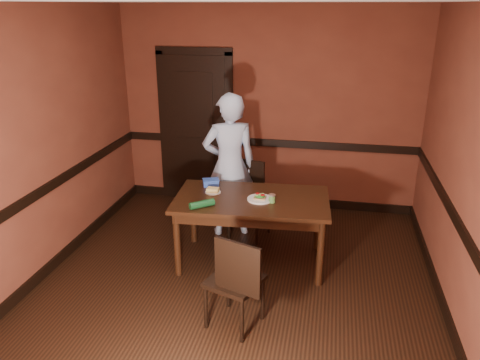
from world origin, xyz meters
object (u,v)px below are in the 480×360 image
at_px(chair_near, 235,279).
at_px(person, 230,166).
at_px(chair_far, 249,201).
at_px(sauce_jar, 272,198).
at_px(sandwich_plate, 260,198).
at_px(cheese_saucer, 213,191).
at_px(food_tub, 211,182).
at_px(dining_table, 251,230).

relative_size(chair_near, person, 0.52).
bearing_deg(chair_near, chair_far, -64.46).
relative_size(chair_near, sauce_jar, 10.53).
bearing_deg(chair_far, sauce_jar, -47.01).
height_order(chair_far, sandwich_plate, chair_far).
relative_size(chair_near, cheese_saucer, 5.35).
bearing_deg(sauce_jar, sandwich_plate, 163.38).
distance_m(chair_near, food_tub, 1.51).
distance_m(chair_far, sandwich_plate, 0.74).
distance_m(chair_near, person, 1.85).
bearing_deg(chair_near, food_tub, -47.99).
bearing_deg(cheese_saucer, sandwich_plate, -10.30).
height_order(person, sandwich_plate, person).
bearing_deg(person, dining_table, 99.38).
distance_m(dining_table, sauce_jar, 0.48).
xyz_separation_m(dining_table, person, (-0.38, 0.66, 0.49)).
height_order(dining_table, chair_far, chair_far).
bearing_deg(food_tub, dining_table, -48.34).
distance_m(person, sandwich_plate, 0.84).
xyz_separation_m(dining_table, sandwich_plate, (0.09, -0.03, 0.40)).
bearing_deg(sandwich_plate, cheese_saucer, 169.70).
height_order(dining_table, food_tub, food_tub).
bearing_deg(food_tub, cheese_saucer, -91.07).
height_order(person, sauce_jar, person).
distance_m(dining_table, chair_far, 0.62).
bearing_deg(cheese_saucer, chair_far, 60.02).
bearing_deg(person, sauce_jar, 108.87).
bearing_deg(sauce_jar, chair_near, -99.93).
bearing_deg(sandwich_plate, chair_far, 109.29).
bearing_deg(food_tub, chair_far, 20.15).
bearing_deg(person, sandwich_plate, 103.67).
distance_m(sandwich_plate, sauce_jar, 0.14).
distance_m(chair_far, chair_near, 1.70).
height_order(cheese_saucer, food_tub, food_tub).
bearing_deg(chair_far, cheese_saucer, -104.71).
relative_size(chair_far, chair_near, 1.01).
xyz_separation_m(person, cheese_saucer, (-0.05, -0.59, -0.09)).
bearing_deg(food_tub, sandwich_plate, -47.34).
xyz_separation_m(chair_far, cheese_saucer, (-0.31, -0.54, 0.32)).
bearing_deg(sandwich_plate, person, 124.67).
distance_m(dining_table, food_tub, 0.71).
bearing_deg(dining_table, chair_near, -91.60).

